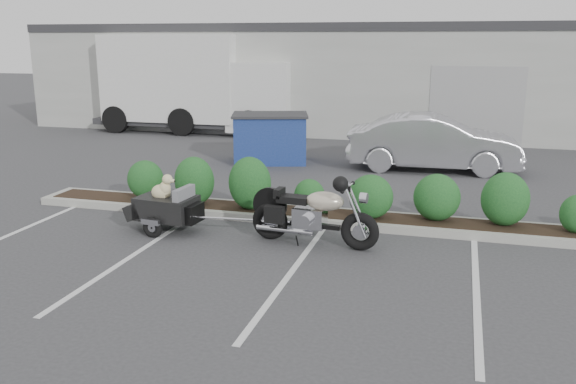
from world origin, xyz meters
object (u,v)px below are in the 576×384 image
(motorcycle, at_px, (313,215))
(delivery_truck, at_px, (199,86))
(pet_trailer, at_px, (166,207))
(dumpster, at_px, (270,138))
(sedan, at_px, (434,143))

(motorcycle, xyz_separation_m, delivery_truck, (-7.30, 11.84, 1.21))
(pet_trailer, distance_m, dumpster, 6.73)
(dumpster, height_order, delivery_truck, delivery_truck)
(dumpster, bearing_deg, motorcycle, -83.58)
(dumpster, xyz_separation_m, delivery_truck, (-4.41, 5.10, 1.03))
(pet_trailer, xyz_separation_m, sedan, (4.45, 6.86, 0.29))
(pet_trailer, height_order, delivery_truck, delivery_truck)
(motorcycle, distance_m, delivery_truck, 13.97)
(delivery_truck, bearing_deg, sedan, -29.64)
(motorcycle, relative_size, delivery_truck, 0.29)
(sedan, distance_m, delivery_truck, 10.29)
(sedan, xyz_separation_m, dumpster, (-4.55, -0.14, -0.04))
(sedan, height_order, dumpster, sedan)
(pet_trailer, distance_m, delivery_truck, 12.72)
(motorcycle, distance_m, dumpster, 7.34)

